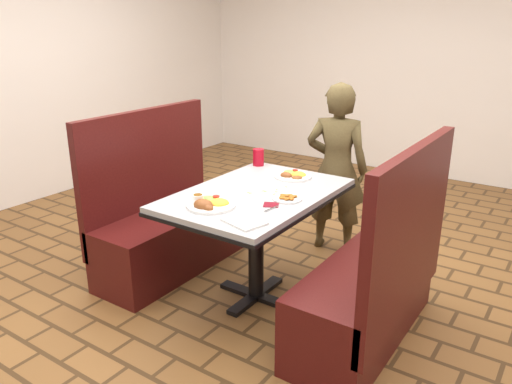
# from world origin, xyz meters

# --- Properties ---
(dining_table) EXTENTS (0.81, 1.21, 0.75)m
(dining_table) POSITION_xyz_m (0.00, 0.00, 0.65)
(dining_table) COLOR #A8AAAC
(dining_table) RESTS_ON ground
(booth_bench_left) EXTENTS (0.47, 1.20, 1.17)m
(booth_bench_left) POSITION_xyz_m (-0.80, 0.00, 0.33)
(booth_bench_left) COLOR #491210
(booth_bench_left) RESTS_ON ground
(booth_bench_right) EXTENTS (0.47, 1.20, 1.17)m
(booth_bench_right) POSITION_xyz_m (0.80, 0.00, 0.33)
(booth_bench_right) COLOR #491210
(booth_bench_right) RESTS_ON ground
(diner_person) EXTENTS (0.55, 0.42, 1.34)m
(diner_person) POSITION_xyz_m (0.07, 1.01, 0.67)
(diner_person) COLOR brown
(diner_person) RESTS_ON ground
(near_dinner_plate) EXTENTS (0.28, 0.28, 0.09)m
(near_dinner_plate) POSITION_xyz_m (-0.07, -0.37, 0.78)
(near_dinner_plate) COLOR white
(near_dinner_plate) RESTS_ON dining_table
(far_dinner_plate) EXTENTS (0.25, 0.25, 0.06)m
(far_dinner_plate) POSITION_xyz_m (0.04, 0.40, 0.77)
(far_dinner_plate) COLOR white
(far_dinner_plate) RESTS_ON dining_table
(plantain_plate) EXTENTS (0.17, 0.17, 0.03)m
(plantain_plate) POSITION_xyz_m (0.23, -0.01, 0.76)
(plantain_plate) COLOR white
(plantain_plate) RESTS_ON dining_table
(maroon_napkin) EXTENTS (0.12, 0.12, 0.00)m
(maroon_napkin) POSITION_xyz_m (0.20, -0.14, 0.75)
(maroon_napkin) COLOR maroon
(maroon_napkin) RESTS_ON dining_table
(spoon_utensil) EXTENTS (0.02, 0.12, 0.00)m
(spoon_utensil) POSITION_xyz_m (0.24, -0.20, 0.75)
(spoon_utensil) COLOR silver
(spoon_utensil) RESTS_ON dining_table
(red_tumbler) EXTENTS (0.08, 0.08, 0.12)m
(red_tumbler) POSITION_xyz_m (-0.33, 0.52, 0.81)
(red_tumbler) COLOR #B10B1C
(red_tumbler) RESTS_ON dining_table
(paper_napkin) EXTENTS (0.25, 0.21, 0.01)m
(paper_napkin) POSITION_xyz_m (0.23, -0.45, 0.76)
(paper_napkin) COLOR white
(paper_napkin) RESTS_ON dining_table
(knife_utensil) EXTENTS (0.06, 0.17, 0.00)m
(knife_utensil) POSITION_xyz_m (-0.10, -0.41, 0.76)
(knife_utensil) COLOR #BABABF
(knife_utensil) RESTS_ON dining_table
(fork_utensil) EXTENTS (0.07, 0.14, 0.00)m
(fork_utensil) POSITION_xyz_m (-0.09, -0.39, 0.76)
(fork_utensil) COLOR #BABABF
(fork_utensil) RESTS_ON dining_table
(lettuce_shreds) EXTENTS (0.28, 0.32, 0.00)m
(lettuce_shreds) POSITION_xyz_m (0.04, 0.06, 0.75)
(lettuce_shreds) COLOR #8EBE4C
(lettuce_shreds) RESTS_ON dining_table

